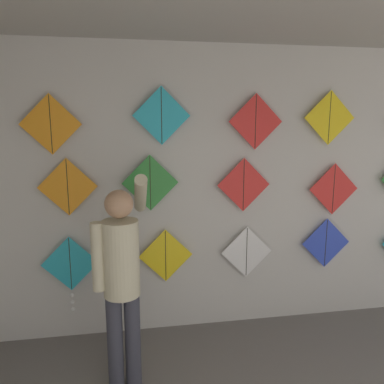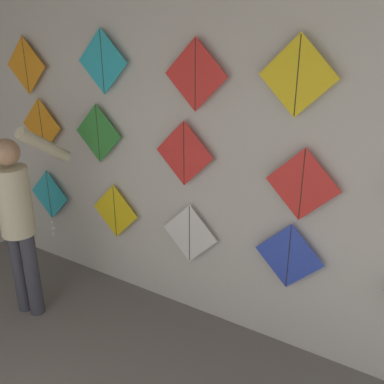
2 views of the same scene
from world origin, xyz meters
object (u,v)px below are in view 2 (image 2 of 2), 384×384
object	(u,v)px
kite_13	(298,76)
kite_12	(195,75)
shopkeeper	(18,214)
kite_5	(41,126)
kite_10	(26,66)
kite_6	(98,134)
kite_11	(102,62)
kite_2	(190,234)
kite_3	(289,256)
kite_7	(184,154)
kite_0	(50,199)
kite_1	(115,211)
kite_8	(302,185)

from	to	relation	value
kite_13	kite_12	bearing A→B (deg)	180.00
shopkeeper	kite_5	bearing A→B (deg)	114.19
kite_10	kite_12	xyz separation A→B (m)	(1.87, 0.00, 0.02)
kite_12	kite_13	distance (m)	0.76
kite_6	kite_11	bearing A→B (deg)	0.00
kite_5	kite_2	bearing A→B (deg)	0.00
kite_3	kite_12	xyz separation A→B (m)	(-0.81, 0.00, 1.25)
kite_6	kite_7	world-z (taller)	kite_6
kite_0	kite_7	bearing A→B (deg)	0.04
kite_2	kite_0	bearing A→B (deg)	-179.96
kite_1	kite_3	bearing A→B (deg)	0.00
kite_6	kite_8	world-z (taller)	kite_6
kite_1	kite_5	distance (m)	1.13
kite_7	kite_12	world-z (taller)	kite_12
kite_3	kite_0	bearing A→B (deg)	-179.98
kite_8	kite_7	bearing A→B (deg)	180.00
shopkeeper	kite_11	xyz separation A→B (m)	(0.39, 0.73, 1.18)
kite_10	kite_12	distance (m)	1.87
kite_0	kite_3	world-z (taller)	kite_3
kite_8	kite_12	size ratio (longest dim) A/B	1.00
kite_2	kite_11	bearing A→B (deg)	180.00
shopkeeper	kite_12	world-z (taller)	kite_12
kite_1	kite_5	xyz separation A→B (m)	(-0.88, 0.00, 0.71)
kite_3	kite_13	bearing A→B (deg)	180.00
shopkeeper	kite_0	size ratio (longest dim) A/B	2.31
kite_5	kite_7	xyz separation A→B (m)	(1.66, 0.00, -0.03)
kite_1	kite_7	size ratio (longest dim) A/B	1.00
shopkeeper	kite_13	size ratio (longest dim) A/B	3.22
kite_7	kite_8	bearing A→B (deg)	0.00
shopkeeper	kite_5	xyz separation A→B (m)	(-0.47, 0.73, 0.54)
kite_7	kite_8	distance (m)	0.96
kite_2	kite_8	distance (m)	1.10
shopkeeper	kite_8	size ratio (longest dim) A/B	3.22
kite_12	kite_10	bearing A→B (deg)	180.00
kite_6	kite_10	xyz separation A→B (m)	(-0.85, 0.00, 0.54)
kite_0	kite_3	xyz separation A→B (m)	(2.59, 0.00, 0.10)
kite_8	kite_13	world-z (taller)	kite_13
kite_0	kite_13	bearing A→B (deg)	0.02
kite_0	kite_6	world-z (taller)	kite_6
kite_10	kite_13	bearing A→B (deg)	0.00
kite_6	kite_7	size ratio (longest dim) A/B	1.00
kite_0	kite_12	distance (m)	2.23
kite_12	kite_7	bearing A→B (deg)	180.00
kite_3	kite_8	distance (m)	0.58
kite_3	kite_5	size ratio (longest dim) A/B	1.00
kite_1	kite_5	size ratio (longest dim) A/B	1.00
kite_0	kite_10	xyz separation A→B (m)	(-0.09, 0.00, 1.33)
shopkeeper	kite_3	xyz separation A→B (m)	(2.09, 0.73, -0.13)
kite_1	kite_8	size ratio (longest dim) A/B	1.00
kite_10	kite_13	xyz separation A→B (m)	(2.62, 0.00, 0.06)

